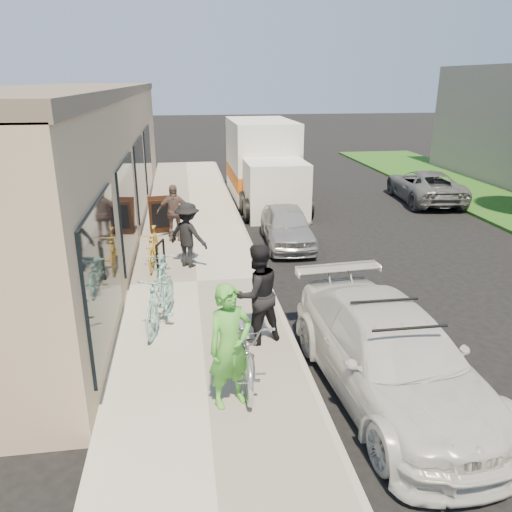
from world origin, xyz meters
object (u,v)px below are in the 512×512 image
bike_rack (161,254)px  woman_rider (230,346)px  tandem_bike (245,344)px  man_standing (257,294)px  sandwich_board (160,215)px  sedan_white (391,355)px  far_car_gray (425,186)px  bystander_a (188,235)px  cruiser_bike_c (153,248)px  sedan_silver (287,226)px  cruiser_bike_a (160,298)px  moving_truck (264,167)px  cruiser_bike_b (162,267)px  bystander_b (174,212)px

bike_rack → woman_rider: 5.25m
tandem_bike → man_standing: size_ratio=1.19×
sandwich_board → man_standing: man_standing is taller
sedan_white → far_car_gray: 13.10m
bystander_a → cruiser_bike_c: bearing=29.2°
sedan_silver → cruiser_bike_a: (-3.32, -4.75, 0.15)m
sedan_white → tandem_bike: 2.13m
moving_truck → tandem_bike: (-2.21, -11.93, -0.62)m
cruiser_bike_a → cruiser_bike_b: 1.94m
sedan_white → bystander_b: size_ratio=2.96×
sedan_silver → cruiser_bike_c: sedan_silver is taller
cruiser_bike_a → bystander_a: (0.56, 3.02, 0.24)m
far_car_gray → cruiser_bike_c: size_ratio=2.74×
tandem_bike → bystander_a: size_ratio=1.33×
sedan_white → cruiser_bike_c: (-3.63, 5.54, -0.04)m
sedan_silver → sandwich_board: bearing=164.2°
sedan_white → moving_truck: 12.49m
cruiser_bike_a → bystander_a: 3.08m
sandwich_board → woman_rider: woman_rider is taller
far_car_gray → tandem_bike: tandem_bike is taller
moving_truck → bystander_b: bearing=-124.6°
bike_rack → man_standing: bearing=-63.3°
bystander_a → bystander_b: 2.20m
bike_rack → cruiser_bike_b: size_ratio=0.49×
bike_rack → cruiser_bike_a: cruiser_bike_a is taller
woman_rider → bystander_a: size_ratio=1.13×
moving_truck → bystander_a: 7.64m
far_car_gray → tandem_bike: size_ratio=2.06×
bystander_b → far_car_gray: bearing=21.3°
sandwich_board → moving_truck: size_ratio=0.17×
cruiser_bike_b → cruiser_bike_a: bearing=-88.6°
sedan_white → bystander_a: size_ratio=2.97×
bike_rack → far_car_gray: bearing=34.1°
sedan_silver → far_car_gray: bearing=38.4°
sedan_white → bystander_a: 6.11m
tandem_bike → cruiser_bike_b: 4.03m
woman_rider → bystander_a: 5.53m
man_standing → woman_rider: bearing=48.9°
woman_rider → cruiser_bike_a: (-1.03, 2.49, -0.34)m
bystander_a → moving_truck: bearing=-75.6°
tandem_bike → sedan_white: bearing=-13.5°
cruiser_bike_a → moving_truck: bearing=84.1°
sedan_white → cruiser_bike_c: sedan_white is taller
man_standing → far_car_gray: bearing=-149.4°
sedan_white → bystander_b: bearing=108.1°
woman_rider → bystander_a: bearing=72.5°
sedan_white → cruiser_bike_b: size_ratio=2.97×
sandwich_board → sedan_silver: sandwich_board is taller
sedan_silver → woman_rider: size_ratio=1.82×
sedan_silver → tandem_bike: size_ratio=1.55×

